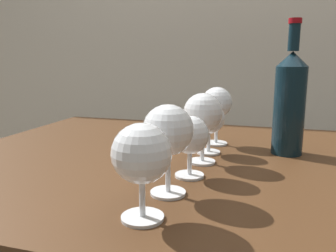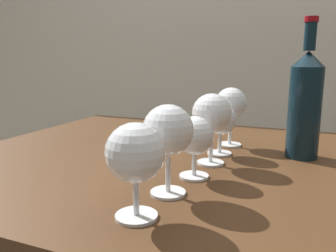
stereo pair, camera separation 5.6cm
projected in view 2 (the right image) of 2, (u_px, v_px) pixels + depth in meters
The scene contains 8 objects.
dining_table at pixel (234, 201), 0.77m from camera, with size 1.32×0.87×0.74m.
wine_glass_merlot at pixel (135, 154), 0.48m from camera, with size 0.09×0.09×0.14m.
wine_glass_white at pixel (168, 132), 0.56m from camera, with size 0.09×0.09×0.16m.
wine_glass_amber at pixel (195, 137), 0.65m from camera, with size 0.07×0.07×0.12m.
wine_glass_chardonnay at pixel (212, 114), 0.73m from camera, with size 0.09×0.09×0.16m.
wine_glass_cabernet at pixel (220, 120), 0.81m from camera, with size 0.08×0.08×0.13m.
wine_glass_port at pixel (231, 105), 0.88m from camera, with size 0.08×0.08×0.16m.
wine_bottle at pixel (305, 103), 0.77m from camera, with size 0.07×0.07×0.32m.
Camera 2 is at (0.14, -0.72, 0.97)m, focal length 36.21 mm.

